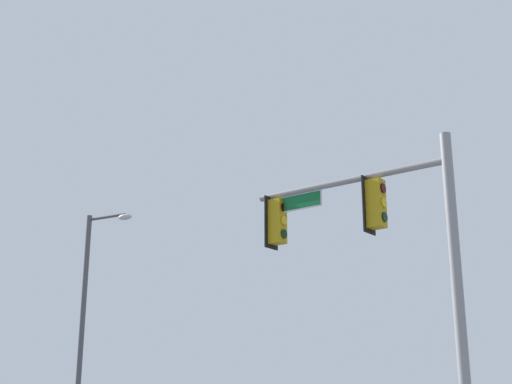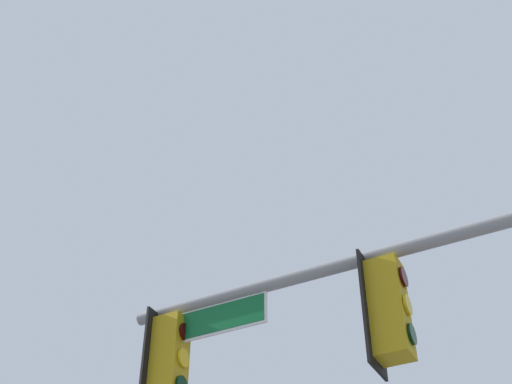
% 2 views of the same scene
% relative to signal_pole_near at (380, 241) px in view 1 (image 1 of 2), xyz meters
% --- Properties ---
extents(signal_pole_near, '(4.99, 0.92, 6.82)m').
position_rel_signal_pole_near_xyz_m(signal_pole_near, '(0.00, 0.00, 0.00)').
color(signal_pole_near, gray).
rests_on(signal_pole_near, ground_plane).
extents(street_lamp, '(1.98, 0.28, 7.65)m').
position_rel_signal_pole_near_xyz_m(street_lamp, '(11.85, -3.56, -0.30)').
color(street_lamp, '#4C4C51').
rests_on(street_lamp, ground_plane).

